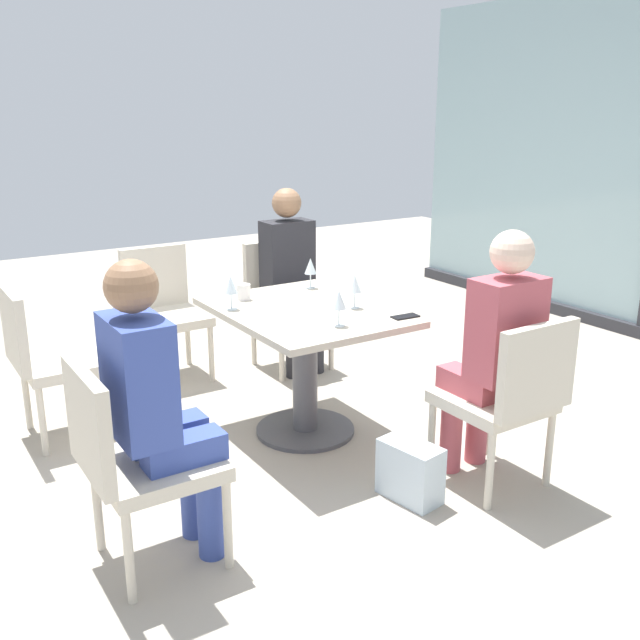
% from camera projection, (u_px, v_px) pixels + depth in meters
% --- Properties ---
extents(ground_plane, '(12.00, 12.00, 0.00)m').
position_uv_depth(ground_plane, '(305.00, 431.00, 4.09)').
color(ground_plane, '#A89E8E').
extents(dining_table_main, '(1.11, 0.83, 0.73)m').
position_uv_depth(dining_table_main, '(305.00, 345.00, 3.94)').
color(dining_table_main, '#BCB29E').
rests_on(dining_table_main, ground_plane).
extents(chair_far_right, '(0.51, 0.46, 0.87)m').
position_uv_depth(chair_far_right, '(509.00, 393.00, 3.35)').
color(chair_far_right, beige).
rests_on(chair_far_right, ground_plane).
extents(chair_far_left, '(0.51, 0.46, 0.87)m').
position_uv_depth(chair_far_left, '(284.00, 296.00, 5.05)').
color(chair_far_left, beige).
rests_on(chair_far_left, ground_plane).
extents(chair_front_right, '(0.46, 0.50, 0.87)m').
position_uv_depth(chair_front_right, '(132.00, 455.00, 2.76)').
color(chair_front_right, beige).
rests_on(chair_front_right, ground_plane).
extents(chair_side_end, '(0.50, 0.46, 0.87)m').
position_uv_depth(chair_side_end, '(164.00, 305.00, 4.84)').
color(chair_side_end, beige).
rests_on(chair_side_end, ground_plane).
extents(chair_front_left, '(0.46, 0.50, 0.87)m').
position_uv_depth(chair_front_left, '(47.00, 354.00, 3.89)').
color(chair_front_left, beige).
rests_on(chair_front_left, ground_plane).
extents(person_far_right, '(0.39, 0.34, 1.26)m').
position_uv_depth(person_far_right, '(495.00, 346.00, 3.38)').
color(person_far_right, '#B24C56').
rests_on(person_far_right, ground_plane).
extents(person_far_left, '(0.39, 0.34, 1.26)m').
position_uv_depth(person_far_left, '(292.00, 271.00, 4.90)').
color(person_far_left, '#28282D').
rests_on(person_far_left, ground_plane).
extents(person_front_right, '(0.34, 0.39, 1.26)m').
position_uv_depth(person_front_right, '(155.00, 400.00, 2.76)').
color(person_front_right, '#384C9E').
rests_on(person_front_right, ground_plane).
extents(wine_glass_0, '(0.07, 0.07, 0.18)m').
position_uv_depth(wine_glass_0, '(231.00, 286.00, 3.83)').
color(wine_glass_0, silver).
rests_on(wine_glass_0, dining_table_main).
extents(wine_glass_1, '(0.07, 0.07, 0.18)m').
position_uv_depth(wine_glass_1, '(355.00, 285.00, 3.86)').
color(wine_glass_1, silver).
rests_on(wine_glass_1, dining_table_main).
extents(wine_glass_2, '(0.07, 0.07, 0.18)m').
position_uv_depth(wine_glass_2, '(310.00, 267.00, 4.29)').
color(wine_glass_2, silver).
rests_on(wine_glass_2, dining_table_main).
extents(wine_glass_3, '(0.07, 0.07, 0.18)m').
position_uv_depth(wine_glass_3, '(339.00, 301.00, 3.54)').
color(wine_glass_3, silver).
rests_on(wine_glass_3, dining_table_main).
extents(coffee_cup, '(0.08, 0.08, 0.09)m').
position_uv_depth(coffee_cup, '(244.00, 292.00, 4.05)').
color(coffee_cup, white).
rests_on(coffee_cup, dining_table_main).
extents(cell_phone_on_table, '(0.08, 0.15, 0.01)m').
position_uv_depth(cell_phone_on_table, '(405.00, 317.00, 3.73)').
color(cell_phone_on_table, black).
rests_on(cell_phone_on_table, dining_table_main).
extents(handbag_0, '(0.32, 0.21, 0.28)m').
position_uv_depth(handbag_0, '(410.00, 471.00, 3.36)').
color(handbag_0, silver).
rests_on(handbag_0, ground_plane).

